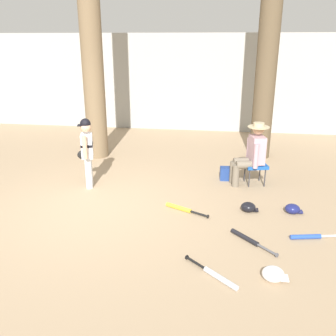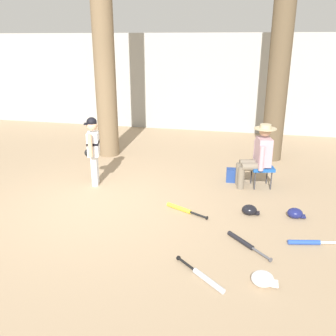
{
  "view_description": "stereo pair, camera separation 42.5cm",
  "coord_description": "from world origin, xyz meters",
  "px_view_note": "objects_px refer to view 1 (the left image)",
  "views": [
    {
      "loc": [
        1.99,
        -5.29,
        2.64
      ],
      "look_at": [
        1.19,
        0.05,
        0.75
      ],
      "focal_mm": 39.36,
      "sensor_mm": 36.0,
      "label": 1
    },
    {
      "loc": [
        2.41,
        -5.21,
        2.64
      ],
      "look_at": [
        1.19,
        0.05,
        0.75
      ],
      "focal_mm": 39.36,
      "sensor_mm": 36.0,
      "label": 2
    }
  ],
  "objects_px": {
    "bat_blue_youth": "(310,237)",
    "folding_stool": "(255,166)",
    "tree_near_player": "(92,49)",
    "batting_helmet_white": "(273,274)",
    "seated_spectator": "(251,152)",
    "batting_helmet_black": "(248,207)",
    "handbag_beside_stool": "(229,174)",
    "tree_behind_spectator": "(266,69)",
    "batting_helmet_navy": "(293,209)",
    "bat_aluminum_silver": "(216,276)",
    "bat_black_composite": "(248,239)",
    "bat_yellow_trainer": "(182,209)",
    "young_ballplayer": "(87,148)"
  },
  "relations": [
    {
      "from": "bat_blue_youth",
      "to": "folding_stool",
      "type": "bearing_deg",
      "value": 107.19
    },
    {
      "from": "tree_near_player",
      "to": "batting_helmet_white",
      "type": "distance_m",
      "value": 6.1
    },
    {
      "from": "seated_spectator",
      "to": "bat_blue_youth",
      "type": "distance_m",
      "value": 2.2
    },
    {
      "from": "seated_spectator",
      "to": "batting_helmet_black",
      "type": "distance_m",
      "value": 1.35
    },
    {
      "from": "tree_near_player",
      "to": "handbag_beside_stool",
      "type": "bearing_deg",
      "value": -20.62
    },
    {
      "from": "tree_behind_spectator",
      "to": "folding_stool",
      "type": "xyz_separation_m",
      "value": [
        -0.24,
        -1.84,
        -1.65
      ]
    },
    {
      "from": "seated_spectator",
      "to": "folding_stool",
      "type": "bearing_deg",
      "value": 13.36
    },
    {
      "from": "bat_blue_youth",
      "to": "batting_helmet_black",
      "type": "height_order",
      "value": "batting_helmet_black"
    },
    {
      "from": "folding_stool",
      "to": "handbag_beside_stool",
      "type": "bearing_deg",
      "value": 163.22
    },
    {
      "from": "tree_near_player",
      "to": "bat_blue_youth",
      "type": "xyz_separation_m",
      "value": [
        4.19,
        -3.31,
        -2.4
      ]
    },
    {
      "from": "tree_near_player",
      "to": "folding_stool",
      "type": "bearing_deg",
      "value": -20.11
    },
    {
      "from": "handbag_beside_stool",
      "to": "batting_helmet_navy",
      "type": "relative_size",
      "value": 1.21
    },
    {
      "from": "folding_stool",
      "to": "batting_helmet_white",
      "type": "distance_m",
      "value": 3.06
    },
    {
      "from": "tree_behind_spectator",
      "to": "bat_aluminum_silver",
      "type": "xyz_separation_m",
      "value": [
        -0.89,
        -4.95,
        -1.98
      ]
    },
    {
      "from": "bat_black_composite",
      "to": "bat_yellow_trainer",
      "type": "bearing_deg",
      "value": 140.65
    },
    {
      "from": "young_ballplayer",
      "to": "bat_black_composite",
      "type": "xyz_separation_m",
      "value": [
        2.88,
        -1.63,
        -0.71
      ]
    },
    {
      "from": "bat_black_composite",
      "to": "bat_aluminum_silver",
      "type": "bearing_deg",
      "value": -114.45
    },
    {
      "from": "bat_aluminum_silver",
      "to": "batting_helmet_black",
      "type": "distance_m",
      "value": 1.93
    },
    {
      "from": "folding_stool",
      "to": "young_ballplayer",
      "type": "bearing_deg",
      "value": -169.55
    },
    {
      "from": "young_ballplayer",
      "to": "batting_helmet_white",
      "type": "height_order",
      "value": "young_ballplayer"
    },
    {
      "from": "folding_stool",
      "to": "batting_helmet_white",
      "type": "xyz_separation_m",
      "value": [
        0.0,
        -3.04,
        -0.29
      ]
    },
    {
      "from": "tree_near_player",
      "to": "bat_aluminum_silver",
      "type": "height_order",
      "value": "tree_near_player"
    },
    {
      "from": "bat_black_composite",
      "to": "batting_helmet_white",
      "type": "xyz_separation_m",
      "value": [
        0.24,
        -0.84,
        0.04
      ]
    },
    {
      "from": "young_ballplayer",
      "to": "batting_helmet_black",
      "type": "bearing_deg",
      "value": -12.82
    },
    {
      "from": "tree_near_player",
      "to": "handbag_beside_stool",
      "type": "distance_m",
      "value": 4.01
    },
    {
      "from": "folding_stool",
      "to": "batting_helmet_navy",
      "type": "distance_m",
      "value": 1.34
    },
    {
      "from": "young_ballplayer",
      "to": "bat_black_composite",
      "type": "height_order",
      "value": "young_ballplayer"
    },
    {
      "from": "seated_spectator",
      "to": "bat_yellow_trainer",
      "type": "bearing_deg",
      "value": -130.49
    },
    {
      "from": "batting_helmet_white",
      "to": "bat_aluminum_silver",
      "type": "bearing_deg",
      "value": -174.03
    },
    {
      "from": "tree_near_player",
      "to": "seated_spectator",
      "type": "bearing_deg",
      "value": -20.94
    },
    {
      "from": "young_ballplayer",
      "to": "handbag_beside_stool",
      "type": "relative_size",
      "value": 3.84
    },
    {
      "from": "folding_stool",
      "to": "bat_aluminum_silver",
      "type": "height_order",
      "value": "folding_stool"
    },
    {
      "from": "bat_blue_youth",
      "to": "batting_helmet_white",
      "type": "distance_m",
      "value": 1.2
    },
    {
      "from": "tree_behind_spectator",
      "to": "bat_yellow_trainer",
      "type": "bearing_deg",
      "value": -114.86
    },
    {
      "from": "handbag_beside_stool",
      "to": "bat_blue_youth",
      "type": "height_order",
      "value": "handbag_beside_stool"
    },
    {
      "from": "tree_behind_spectator",
      "to": "bat_blue_youth",
      "type": "xyz_separation_m",
      "value": [
        0.38,
        -3.85,
        -1.98
      ]
    },
    {
      "from": "folding_stool",
      "to": "bat_yellow_trainer",
      "type": "xyz_separation_m",
      "value": [
        -1.25,
        -1.37,
        -0.33
      ]
    },
    {
      "from": "folding_stool",
      "to": "batting_helmet_navy",
      "type": "bearing_deg",
      "value": -66.62
    },
    {
      "from": "bat_black_composite",
      "to": "batting_helmet_white",
      "type": "bearing_deg",
      "value": -73.98
    },
    {
      "from": "seated_spectator",
      "to": "batting_helmet_black",
      "type": "xyz_separation_m",
      "value": [
        -0.08,
        -1.22,
        -0.57
      ]
    },
    {
      "from": "tree_behind_spectator",
      "to": "batting_helmet_white",
      "type": "bearing_deg",
      "value": -92.77
    },
    {
      "from": "tree_behind_spectator",
      "to": "batting_helmet_black",
      "type": "distance_m",
      "value": 3.67
    },
    {
      "from": "bat_yellow_trainer",
      "to": "batting_helmet_black",
      "type": "relative_size",
      "value": 2.61
    },
    {
      "from": "bat_black_composite",
      "to": "batting_helmet_black",
      "type": "height_order",
      "value": "batting_helmet_black"
    },
    {
      "from": "seated_spectator",
      "to": "bat_yellow_trainer",
      "type": "xyz_separation_m",
      "value": [
        -1.15,
        -1.35,
        -0.61
      ]
    },
    {
      "from": "tree_near_player",
      "to": "bat_aluminum_silver",
      "type": "distance_m",
      "value": 5.81
    },
    {
      "from": "handbag_beside_stool",
      "to": "bat_aluminum_silver",
      "type": "height_order",
      "value": "handbag_beside_stool"
    },
    {
      "from": "tree_near_player",
      "to": "batting_helmet_navy",
      "type": "xyz_separation_m",
      "value": [
        4.08,
        -2.5,
        -2.36
      ]
    },
    {
      "from": "young_ballplayer",
      "to": "batting_helmet_white",
      "type": "distance_m",
      "value": 4.03
    },
    {
      "from": "handbag_beside_stool",
      "to": "seated_spectator",
      "type": "bearing_deg",
      "value": -23.42
    }
  ]
}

